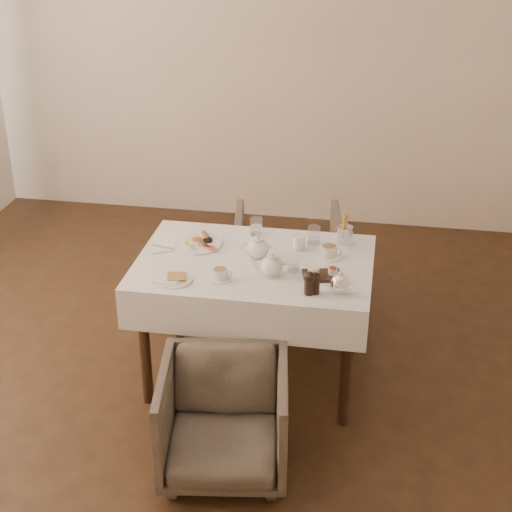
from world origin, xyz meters
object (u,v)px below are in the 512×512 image
object	(u,v)px
armchair_near	(224,419)
teapot_centre	(257,247)
table	(254,280)
armchair_far	(288,261)
breakfast_plate	(198,243)

from	to	relation	value
armchair_near	teapot_centre	size ratio (longest dim) A/B	3.66
table	armchair_near	world-z (taller)	table
armchair_near	table	bearing A→B (deg)	80.83
armchair_near	teapot_centre	bearing A→B (deg)	80.02
armchair_far	breakfast_plate	distance (m)	0.94
armchair_far	table	bearing A→B (deg)	76.23
armchair_far	breakfast_plate	world-z (taller)	breakfast_plate
table	armchair_far	xyz separation A→B (m)	(0.07, 0.87, -0.31)
table	breakfast_plate	size ratio (longest dim) A/B	4.58
armchair_near	teapot_centre	world-z (taller)	teapot_centre
table	teapot_centre	bearing A→B (deg)	70.71
armchair_near	breakfast_plate	bearing A→B (deg)	101.83
breakfast_plate	teapot_centre	bearing A→B (deg)	-21.51
table	teapot_centre	xyz separation A→B (m)	(0.01, 0.03, 0.19)
teapot_centre	table	bearing A→B (deg)	-115.80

